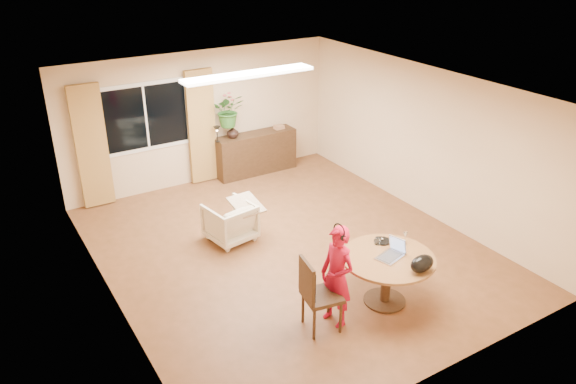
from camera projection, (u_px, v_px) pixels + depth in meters
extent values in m
plane|color=brown|center=(289.00, 249.00, 8.97)|extent=(6.50, 6.50, 0.00)
plane|color=white|center=(289.00, 89.00, 7.86)|extent=(6.50, 6.50, 0.00)
plane|color=tan|center=(201.00, 118.00, 10.92)|extent=(5.50, 0.00, 5.50)
plane|color=tan|center=(104.00, 219.00, 7.11)|extent=(0.00, 6.50, 6.50)
plane|color=tan|center=(424.00, 141.00, 9.71)|extent=(0.00, 6.50, 6.50)
cube|color=white|center=(146.00, 117.00, 10.30)|extent=(1.70, 0.02, 1.30)
cube|color=black|center=(146.00, 117.00, 10.29)|extent=(1.55, 0.01, 1.15)
cube|color=white|center=(146.00, 117.00, 10.29)|extent=(0.04, 0.01, 1.15)
cube|color=olive|center=(92.00, 147.00, 9.90)|extent=(0.55, 0.08, 2.25)
cube|color=olive|center=(202.00, 127.00, 10.89)|extent=(0.55, 0.08, 2.25)
cube|color=white|center=(249.00, 74.00, 8.80)|extent=(2.20, 0.35, 0.05)
cylinder|color=brown|center=(388.00, 258.00, 7.41)|extent=(1.25, 1.25, 0.04)
cylinder|color=#311E10|center=(386.00, 281.00, 7.56)|extent=(0.13, 0.13, 0.67)
cylinder|color=#311E10|center=(384.00, 300.00, 7.70)|extent=(0.58, 0.58, 0.03)
imported|color=#B70E15|center=(337.00, 276.00, 7.03)|extent=(0.55, 0.41, 1.37)
imported|color=beige|center=(230.00, 222.00, 9.10)|extent=(0.80, 0.82, 0.65)
cube|color=#311E10|center=(256.00, 153.00, 11.60)|extent=(1.71, 0.42, 0.86)
imported|color=black|center=(233.00, 132.00, 11.13)|extent=(0.24, 0.24, 0.25)
imported|color=#3A6C28|center=(229.00, 110.00, 10.90)|extent=(0.72, 0.67, 0.66)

